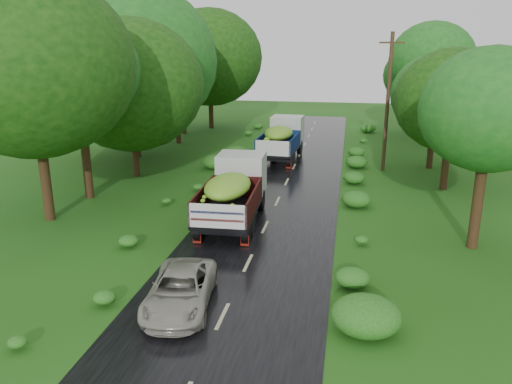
% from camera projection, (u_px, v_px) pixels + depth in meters
% --- Properties ---
extents(ground, '(120.00, 120.00, 0.00)m').
position_uv_depth(ground, '(222.00, 317.00, 15.55)').
color(ground, '#1E470F').
rests_on(ground, ground).
extents(road, '(6.50, 80.00, 0.02)m').
position_uv_depth(road, '(253.00, 253.00, 20.26)').
color(road, black).
rests_on(road, ground).
extents(road_lines, '(0.12, 69.60, 0.00)m').
position_uv_depth(road_lines, '(257.00, 243.00, 21.20)').
color(road_lines, '#BFB78C').
rests_on(road_lines, road).
extents(truck_near, '(2.64, 6.85, 2.84)m').
position_uv_depth(truck_near, '(234.00, 189.00, 23.50)').
color(truck_near, black).
rests_on(truck_near, ground).
extents(truck_far, '(2.72, 6.89, 2.85)m').
position_uv_depth(truck_far, '(282.00, 137.00, 36.40)').
color(truck_far, black).
rests_on(truck_far, ground).
extents(car, '(2.51, 4.46, 1.18)m').
position_uv_depth(car, '(180.00, 290.00, 15.95)').
color(car, '#A3A091').
rests_on(car, road).
extents(utility_pole, '(1.56, 0.25, 8.89)m').
position_uv_depth(utility_pole, '(388.00, 101.00, 32.17)').
color(utility_pole, '#382616').
rests_on(utility_pole, ground).
extents(trees_left, '(6.83, 32.05, 9.22)m').
position_uv_depth(trees_left, '(149.00, 66.00, 35.76)').
color(trees_left, black).
rests_on(trees_left, ground).
extents(trees_right, '(4.42, 31.50, 8.52)m').
position_uv_depth(trees_right, '(438.00, 84.00, 33.46)').
color(trees_right, black).
rests_on(trees_right, ground).
extents(shrubs, '(11.90, 44.00, 0.70)m').
position_uv_depth(shrubs, '(282.00, 185.00, 28.64)').
color(shrubs, '#165D1A').
rests_on(shrubs, ground).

